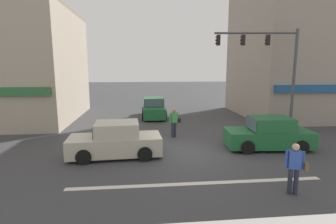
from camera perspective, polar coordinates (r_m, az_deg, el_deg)
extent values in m
plane|color=#3D3D3F|center=(12.72, 3.08, -8.62)|extent=(120.00, 120.00, 0.00)
cube|color=silver|center=(9.52, 6.45, -15.19)|extent=(9.00, 0.24, 0.01)
cube|color=tan|center=(23.47, -32.29, 8.30)|extent=(10.53, 9.94, 8.04)
cube|color=gray|center=(25.23, 29.08, 12.57)|extent=(11.60, 8.99, 11.54)
cylinder|color=brown|center=(18.37, -28.75, 7.31)|extent=(0.22, 0.22, 7.21)
cube|color=#473828|center=(18.58, -29.60, 17.21)|extent=(1.40, 0.12, 0.10)
cylinder|color=#47474C|center=(17.41, 25.63, 5.82)|extent=(0.18, 0.18, 6.20)
cylinder|color=#47474C|center=(16.63, 18.59, 15.98)|extent=(4.79, 0.64, 0.12)
cube|color=black|center=(16.82, 20.92, 14.40)|extent=(0.22, 0.26, 0.60)
sphere|color=red|center=(16.79, 20.56, 15.05)|extent=(0.12, 0.12, 0.12)
sphere|color=black|center=(16.78, 20.52, 14.44)|extent=(0.12, 0.12, 0.12)
sphere|color=black|center=(16.76, 20.48, 13.83)|extent=(0.12, 0.12, 0.12)
cube|color=black|center=(16.38, 16.03, 14.80)|extent=(0.22, 0.26, 0.60)
sphere|color=red|center=(16.37, 15.65, 15.45)|extent=(0.12, 0.12, 0.12)
sphere|color=black|center=(16.35, 15.62, 14.83)|extent=(0.12, 0.12, 0.12)
sphere|color=black|center=(16.34, 15.59, 14.20)|extent=(0.12, 0.12, 0.12)
cube|color=black|center=(16.07, 10.91, 15.10)|extent=(0.22, 0.26, 0.60)
sphere|color=red|center=(16.07, 10.49, 15.76)|extent=(0.12, 0.12, 0.12)
sphere|color=black|center=(16.05, 10.47, 15.12)|extent=(0.12, 0.12, 0.12)
sphere|color=black|center=(16.03, 10.45, 14.48)|extent=(0.12, 0.12, 0.12)
cube|color=#1E6033|center=(21.11, -3.10, 0.29)|extent=(1.75, 4.12, 0.80)
cube|color=#1E6033|center=(21.10, -3.13, 2.27)|extent=(1.58, 1.92, 0.64)
cube|color=#475666|center=(20.14, -3.03, 1.91)|extent=(1.44, 0.08, 0.54)
cylinder|color=black|center=(19.95, -0.52, -0.89)|extent=(0.19, 0.64, 0.64)
cylinder|color=black|center=(19.89, -5.41, -0.97)|extent=(0.19, 0.64, 0.64)
cylinder|color=black|center=(22.44, -1.05, 0.30)|extent=(0.19, 0.64, 0.64)
cylinder|color=black|center=(22.39, -5.39, 0.24)|extent=(0.19, 0.64, 0.64)
cube|color=#B7B29E|center=(12.17, -11.39, -7.00)|extent=(4.19, 1.92, 0.80)
cube|color=#B7B29E|center=(11.98, -11.03, -3.68)|extent=(1.98, 1.66, 0.64)
cube|color=#475666|center=(12.05, -15.65, -3.78)|extent=(0.14, 1.44, 0.54)
cylinder|color=black|center=(11.56, -17.92, -9.33)|extent=(0.65, 0.21, 0.64)
cylinder|color=black|center=(13.16, -16.79, -6.94)|extent=(0.65, 0.21, 0.64)
cylinder|color=black|center=(11.43, -5.07, -9.10)|extent=(0.65, 0.21, 0.64)
cylinder|color=black|center=(13.05, -5.59, -6.70)|extent=(0.65, 0.21, 0.64)
cube|color=#1E6033|center=(13.97, 20.90, -5.27)|extent=(4.22, 2.02, 0.80)
cube|color=#1E6033|center=(13.84, 21.47, -2.37)|extent=(2.02, 1.71, 0.64)
cube|color=#475666|center=(13.50, 17.66, -2.45)|extent=(0.17, 1.44, 0.54)
cylinder|color=black|center=(12.82, 16.96, -7.39)|extent=(0.65, 0.23, 0.64)
cylinder|color=black|center=(14.38, 14.86, -5.43)|extent=(0.65, 0.23, 0.64)
cylinder|color=black|center=(13.82, 27.09, -6.81)|extent=(0.65, 0.23, 0.64)
cylinder|color=black|center=(15.28, 24.09, -5.07)|extent=(0.65, 0.23, 0.64)
cylinder|color=#232838|center=(9.44, 25.00, -13.46)|extent=(0.14, 0.14, 0.86)
cylinder|color=#232838|center=(9.49, 26.08, -13.43)|extent=(0.14, 0.14, 0.86)
cube|color=#2D4CA5|center=(9.22, 25.87, -9.31)|extent=(0.41, 0.32, 0.58)
sphere|color=tan|center=(9.10, 26.06, -6.86)|extent=(0.22, 0.22, 0.22)
cylinder|color=#2D4CA5|center=(9.16, 24.40, -9.32)|extent=(0.09, 0.09, 0.56)
cylinder|color=#2D4CA5|center=(9.28, 27.32, -9.30)|extent=(0.09, 0.09, 0.56)
cube|color=brown|center=(9.32, 27.79, -10.38)|extent=(0.20, 0.30, 0.24)
cylinder|color=#232838|center=(15.10, 0.97, -3.94)|extent=(0.14, 0.14, 0.86)
cylinder|color=#232838|center=(15.19, 1.55, -3.86)|extent=(0.14, 0.14, 0.86)
cube|color=#3F8C4C|center=(15.00, 1.27, -1.23)|extent=(0.42, 0.35, 0.58)
sphere|color=#9E7051|center=(14.92, 1.28, 0.32)|extent=(0.22, 0.22, 0.22)
cylinder|color=#3F8C4C|center=(14.87, 0.48, -1.31)|extent=(0.09, 0.09, 0.56)
cylinder|color=#3F8C4C|center=(15.12, 2.05, -1.14)|extent=(0.09, 0.09, 0.56)
cube|color=black|center=(15.16, 2.38, -1.78)|extent=(0.22, 0.30, 0.24)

